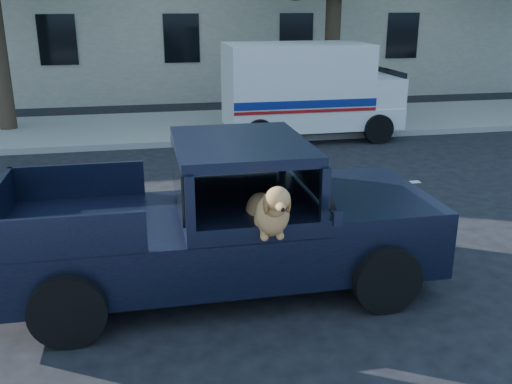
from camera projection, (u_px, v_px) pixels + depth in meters
ground at (193, 284)px, 7.16m from camera, size 120.00×120.00×0.00m
far_sidewalk at (161, 128)px, 15.69m from camera, size 60.00×4.00×0.15m
lane_stripes at (282, 191)px, 10.70m from camera, size 21.60×0.14×0.01m
pickup_truck at (215, 239)px, 6.96m from camera, size 5.14×2.62×1.84m
mail_truck at (307, 97)px, 14.60m from camera, size 4.38×2.24×2.39m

